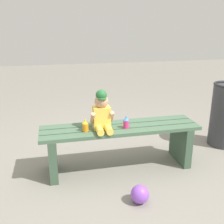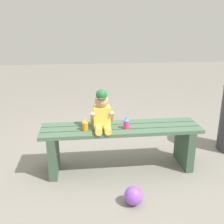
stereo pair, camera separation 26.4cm
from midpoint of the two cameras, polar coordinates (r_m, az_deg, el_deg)
The scene contains 6 objects.
ground_plane at distance 2.98m, azimuth 4.42°, elevation -11.79°, with size 16.00×16.00×0.00m, color gray.
park_bench at distance 2.83m, azimuth 4.58°, elevation -6.07°, with size 1.65×0.40×0.48m.
child_figure at distance 2.64m, azimuth 0.68°, elevation -0.08°, with size 0.23×0.27×0.40m.
sippy_cup_left at distance 2.65m, azimuth -2.94°, elevation -2.77°, with size 0.06×0.06×0.12m.
sippy_cup_right at distance 2.71m, azimuth 5.89°, elevation -2.39°, with size 0.06×0.06×0.12m.
toy_ball at distance 2.42m, azimuth 7.87°, elevation -17.42°, with size 0.16×0.16×0.16m, color #8C4CCC.
Camera 2 is at (-0.39, -2.54, 1.49)m, focal length 42.77 mm.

